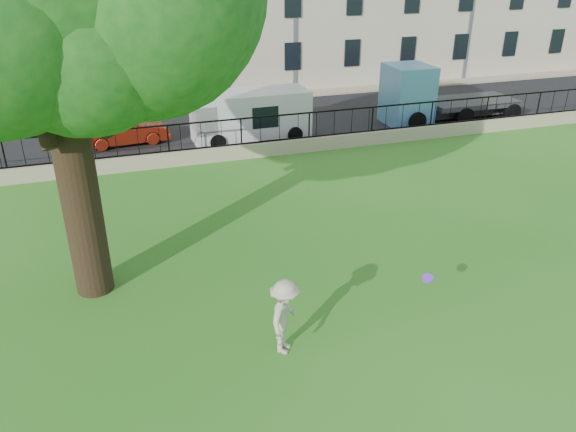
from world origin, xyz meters
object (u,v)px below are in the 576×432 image
object	(u,v)px
white_van	(251,116)
man	(285,317)
red_sedan	(125,131)
blue_truck	(451,92)
frisbee	(428,278)

from	to	relation	value
white_van	man	bearing A→B (deg)	-103.00
red_sedan	blue_truck	world-z (taller)	blue_truck
frisbee	white_van	world-z (taller)	white_van
frisbee	red_sedan	xyz separation A→B (m)	(-5.80, 15.89, -0.54)
blue_truck	man	bearing A→B (deg)	-131.36
frisbee	man	bearing A→B (deg)	-179.61
man	blue_truck	bearing A→B (deg)	-8.70
man	frisbee	size ratio (longest dim) A/B	6.53
frisbee	white_van	distance (m)	14.89
man	red_sedan	size ratio (longest dim) A/B	0.47
frisbee	blue_truck	world-z (taller)	blue_truck
red_sedan	white_van	distance (m)	5.65
man	blue_truck	xyz separation A→B (m)	(13.70, 14.91, 0.57)
blue_truck	white_van	bearing A→B (deg)	-178.78
red_sedan	white_van	size ratio (longest dim) A/B	0.72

